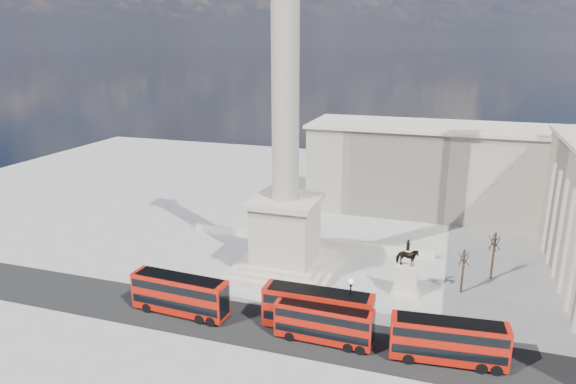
{
  "coord_description": "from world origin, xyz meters",
  "views": [
    {
      "loc": [
        21.28,
        -58.46,
        31.19
      ],
      "look_at": [
        1.57,
        1.32,
        12.86
      ],
      "focal_mm": 32.0,
      "sensor_mm": 36.0,
      "label": 1
    }
  ],
  "objects_px": {
    "victorian_lamp": "(350,303)",
    "pedestrian_standing": "(407,328)",
    "red_bus_b": "(318,310)",
    "red_bus_c": "(324,323)",
    "pedestrian_crossing": "(307,302)",
    "red_bus_a": "(180,294)",
    "pedestrian_walking": "(459,336)",
    "equestrian_statue": "(406,275)",
    "red_bus_d": "(449,341)",
    "nelsons_column": "(285,183)"
  },
  "relations": [
    {
      "from": "nelsons_column",
      "to": "pedestrian_standing",
      "type": "height_order",
      "value": "nelsons_column"
    },
    {
      "from": "red_bus_c",
      "to": "pedestrian_crossing",
      "type": "height_order",
      "value": "red_bus_c"
    },
    {
      "from": "red_bus_a",
      "to": "red_bus_b",
      "type": "xyz_separation_m",
      "value": [
        16.55,
        1.37,
        0.09
      ]
    },
    {
      "from": "pedestrian_walking",
      "to": "pedestrian_standing",
      "type": "relative_size",
      "value": 1.04
    },
    {
      "from": "red_bus_c",
      "to": "nelsons_column",
      "type": "bearing_deg",
      "value": 122.71
    },
    {
      "from": "equestrian_statue",
      "to": "pedestrian_standing",
      "type": "distance_m",
      "value": 10.05
    },
    {
      "from": "red_bus_b",
      "to": "pedestrian_walking",
      "type": "distance_m",
      "value": 15.37
    },
    {
      "from": "nelsons_column",
      "to": "victorian_lamp",
      "type": "distance_m",
      "value": 20.27
    },
    {
      "from": "red_bus_d",
      "to": "pedestrian_crossing",
      "type": "distance_m",
      "value": 17.61
    },
    {
      "from": "pedestrian_walking",
      "to": "victorian_lamp",
      "type": "bearing_deg",
      "value": 173.68
    },
    {
      "from": "red_bus_b",
      "to": "nelsons_column",
      "type": "bearing_deg",
      "value": 120.95
    },
    {
      "from": "red_bus_a",
      "to": "victorian_lamp",
      "type": "relative_size",
      "value": 1.75
    },
    {
      "from": "red_bus_c",
      "to": "equestrian_statue",
      "type": "bearing_deg",
      "value": 64.13
    },
    {
      "from": "nelsons_column",
      "to": "pedestrian_walking",
      "type": "relative_size",
      "value": 28.92
    },
    {
      "from": "equestrian_statue",
      "to": "pedestrian_crossing",
      "type": "distance_m",
      "value": 13.51
    },
    {
      "from": "victorian_lamp",
      "to": "pedestrian_walking",
      "type": "distance_m",
      "value": 12.22
    },
    {
      "from": "red_bus_a",
      "to": "pedestrian_standing",
      "type": "distance_m",
      "value": 26.39
    },
    {
      "from": "pedestrian_standing",
      "to": "red_bus_b",
      "type": "bearing_deg",
      "value": 15.18
    },
    {
      "from": "nelsons_column",
      "to": "red_bus_c",
      "type": "xyz_separation_m",
      "value": [
        9.67,
        -15.75,
        -10.65
      ]
    },
    {
      "from": "victorian_lamp",
      "to": "pedestrian_standing",
      "type": "distance_m",
      "value": 7.18
    },
    {
      "from": "red_bus_d",
      "to": "nelsons_column",
      "type": "bearing_deg",
      "value": 140.03
    },
    {
      "from": "red_bus_a",
      "to": "pedestrian_walking",
      "type": "distance_m",
      "value": 31.9
    },
    {
      "from": "equestrian_statue",
      "to": "pedestrian_crossing",
      "type": "xyz_separation_m",
      "value": [
        -10.86,
        -7.86,
        -1.61
      ]
    },
    {
      "from": "red_bus_d",
      "to": "victorian_lamp",
      "type": "distance_m",
      "value": 10.76
    },
    {
      "from": "nelsons_column",
      "to": "equestrian_statue",
      "type": "distance_m",
      "value": 19.85
    },
    {
      "from": "pedestrian_crossing",
      "to": "red_bus_b",
      "type": "bearing_deg",
      "value": -164.14
    },
    {
      "from": "red_bus_d",
      "to": "pedestrian_crossing",
      "type": "xyz_separation_m",
      "value": [
        -16.51,
        5.94,
        -1.49
      ]
    },
    {
      "from": "red_bus_d",
      "to": "red_bus_b",
      "type": "bearing_deg",
      "value": 168.26
    },
    {
      "from": "nelsons_column",
      "to": "pedestrian_crossing",
      "type": "distance_m",
      "value": 16.44
    },
    {
      "from": "red_bus_d",
      "to": "equestrian_statue",
      "type": "distance_m",
      "value": 14.91
    },
    {
      "from": "pedestrian_crossing",
      "to": "red_bus_d",
      "type": "bearing_deg",
      "value": -123.84
    },
    {
      "from": "nelsons_column",
      "to": "red_bus_d",
      "type": "bearing_deg",
      "value": -34.52
    },
    {
      "from": "red_bus_c",
      "to": "pedestrian_walking",
      "type": "xyz_separation_m",
      "value": [
        13.92,
        4.25,
        -1.4
      ]
    },
    {
      "from": "red_bus_c",
      "to": "victorian_lamp",
      "type": "relative_size",
      "value": 1.56
    },
    {
      "from": "nelsons_column",
      "to": "red_bus_b",
      "type": "bearing_deg",
      "value": -58.56
    },
    {
      "from": "red_bus_b",
      "to": "pedestrian_walking",
      "type": "xyz_separation_m",
      "value": [
        15.08,
        2.43,
        -1.76
      ]
    },
    {
      "from": "equestrian_statue",
      "to": "pedestrian_crossing",
      "type": "height_order",
      "value": "equestrian_statue"
    },
    {
      "from": "red_bus_b",
      "to": "pedestrian_crossing",
      "type": "distance_m",
      "value": 5.34
    },
    {
      "from": "red_bus_b",
      "to": "victorian_lamp",
      "type": "relative_size",
      "value": 1.8
    },
    {
      "from": "red_bus_b",
      "to": "pedestrian_standing",
      "type": "relative_size",
      "value": 7.46
    },
    {
      "from": "red_bus_a",
      "to": "red_bus_d",
      "type": "xyz_separation_m",
      "value": [
        30.53,
        -0.17,
        -0.1
      ]
    },
    {
      "from": "red_bus_d",
      "to": "pedestrian_walking",
      "type": "height_order",
      "value": "red_bus_d"
    },
    {
      "from": "red_bus_a",
      "to": "victorian_lamp",
      "type": "xyz_separation_m",
      "value": [
        20.04,
        1.59,
        1.51
      ]
    },
    {
      "from": "red_bus_d",
      "to": "equestrian_statue",
      "type": "height_order",
      "value": "equestrian_statue"
    },
    {
      "from": "red_bus_d",
      "to": "equestrian_statue",
      "type": "xyz_separation_m",
      "value": [
        -5.65,
        13.8,
        0.12
      ]
    },
    {
      "from": "equestrian_statue",
      "to": "pedestrian_crossing",
      "type": "relative_size",
      "value": 3.96
    },
    {
      "from": "victorian_lamp",
      "to": "pedestrian_walking",
      "type": "height_order",
      "value": "victorian_lamp"
    },
    {
      "from": "red_bus_a",
      "to": "pedestrian_standing",
      "type": "bearing_deg",
      "value": 11.32
    },
    {
      "from": "victorian_lamp",
      "to": "pedestrian_standing",
      "type": "relative_size",
      "value": 4.14
    },
    {
      "from": "red_bus_c",
      "to": "pedestrian_walking",
      "type": "height_order",
      "value": "red_bus_c"
    }
  ]
}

